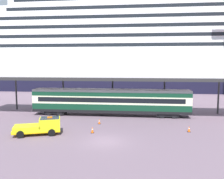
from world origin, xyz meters
name	(u,v)px	position (x,y,z in m)	size (l,w,h in m)	color
ground_plane	(106,141)	(0.00, 0.00, 0.00)	(400.00, 400.00, 0.00)	#655260
cruise_ship	(158,47)	(9.60, 55.33, 13.46)	(122.23, 28.89, 39.06)	black
platform_canopy	(111,77)	(-0.94, 12.78, 6.06)	(42.97, 6.26, 6.31)	silver
train_carriage	(110,101)	(-0.94, 12.36, 2.31)	(24.25, 2.81, 4.11)	black
service_truck	(42,126)	(-7.64, 1.65, 0.99)	(5.57, 3.59, 2.02)	yellow
traffic_cone_near	(92,130)	(-1.95, 2.77, 0.37)	(0.36, 0.36, 0.76)	black
traffic_cone_mid	(99,121)	(-1.81, 6.93, 0.34)	(0.36, 0.36, 0.69)	black
traffic_cone_far	(189,129)	(9.40, 4.45, 0.36)	(0.36, 0.36, 0.73)	black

